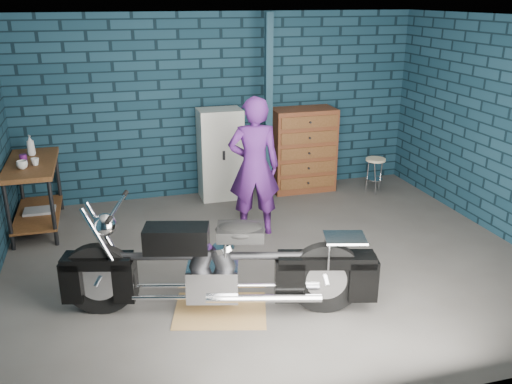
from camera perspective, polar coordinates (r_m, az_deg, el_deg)
The scene contains 15 objects.
ground at distance 6.36m, azimuth 1.66°, elevation -7.21°, with size 6.00×6.00×0.00m, color #4B4946.
room_walls at distance 6.27m, azimuth 0.29°, elevation 10.77°, with size 6.02×5.01×2.71m.
support_post at distance 7.84m, azimuth 1.31°, elevation 8.53°, with size 0.10×0.10×2.70m, color #122C3A.
workbench at distance 7.61m, azimuth -22.19°, elevation -0.35°, with size 0.60×1.40×0.91m, color brown.
drip_mat at distance 5.44m, azimuth -3.77°, elevation -12.32°, with size 0.89×0.67×0.01m, color olive.
motorcycle at distance 5.16m, azimuth -3.91°, elevation -7.07°, with size 2.56×0.69×1.13m, color black, non-canonical shape.
person at distance 6.78m, azimuth -0.20°, elevation 2.67°, with size 0.65×0.43×1.78m, color #4A1B67.
storage_bin at distance 7.74m, azimuth -21.71°, elevation -2.57°, with size 0.40×0.28×0.25m, color gray.
locker at distance 8.10m, azimuth -3.75°, elevation 3.98°, with size 0.63×0.45×1.36m, color beige.
tool_chest at distance 8.47m, azimuth 4.94°, elevation 4.44°, with size 0.97×0.54×1.29m, color brown.
shop_stool at distance 8.60m, azimuth 12.36°, elevation 1.71°, with size 0.30×0.30×0.55m, color #C5B795, non-canonical shape.
cup_a at distance 7.21m, azimuth -23.40°, elevation 2.65°, with size 0.13×0.13×0.10m, color #C5B795.
cup_b at distance 7.30m, azimuth -22.24°, elevation 2.97°, with size 0.10×0.10×0.09m, color #C5B795.
mug_purple at distance 7.40m, azimuth -23.29°, elevation 3.18°, with size 0.09×0.09×0.12m, color #581860.
bottle at distance 7.76m, azimuth -22.65°, elevation 4.57°, with size 0.11×0.11×0.27m, color gray.
Camera 1 is at (-1.73, -5.39, 2.91)m, focal length 38.00 mm.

